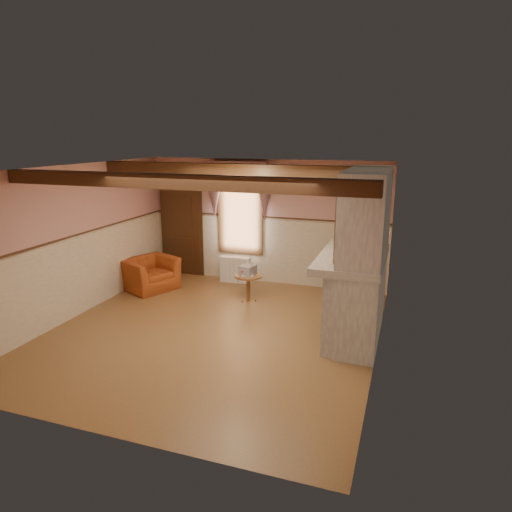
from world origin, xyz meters
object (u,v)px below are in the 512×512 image
(side_table, at_px, (248,288))
(bowl, at_px, (353,252))
(armchair, at_px, (150,274))
(radiator, at_px, (235,270))
(oil_lamp, at_px, (357,240))
(mantel_clock, at_px, (359,239))

(side_table, bearing_deg, bowl, -24.45)
(armchair, xyz_separation_m, side_table, (2.31, -0.00, -0.07))
(radiator, distance_m, oil_lamp, 3.51)
(mantel_clock, relative_size, oil_lamp, 0.86)
(oil_lamp, bearing_deg, armchair, 173.57)
(armchair, bearing_deg, radiator, -32.15)
(side_table, height_order, oil_lamp, oil_lamp)
(side_table, xyz_separation_m, bowl, (2.19, -0.99, 1.18))
(armchair, height_order, radiator, armchair)
(armchair, xyz_separation_m, mantel_clock, (4.49, -0.25, 1.17))
(radiator, relative_size, bowl, 2.29)
(armchair, bearing_deg, oil_lamp, -71.59)
(mantel_clock, xyz_separation_m, oil_lamp, (0.00, -0.26, 0.04))
(side_table, distance_m, mantel_clock, 2.53)
(side_table, bearing_deg, mantel_clock, -6.43)
(armchair, distance_m, bowl, 4.74)
(radiator, bearing_deg, armchair, -149.33)
(armchair, relative_size, oil_lamp, 3.80)
(mantel_clock, bearing_deg, bowl, -90.00)
(side_table, xyz_separation_m, oil_lamp, (2.19, -0.51, 1.29))
(armchair, relative_size, radiator, 1.52)
(bowl, distance_m, mantel_clock, 0.75)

